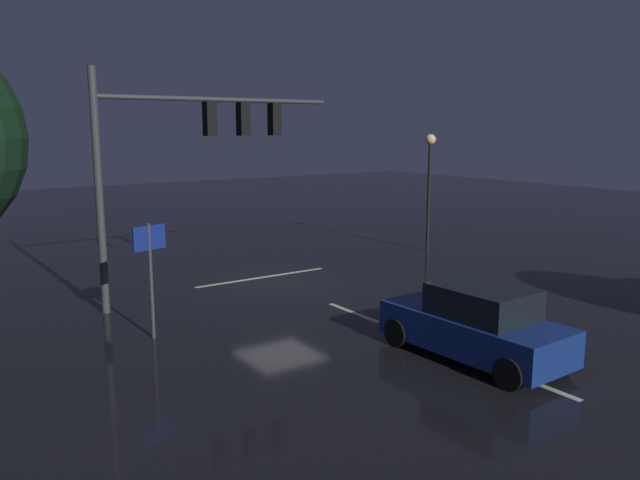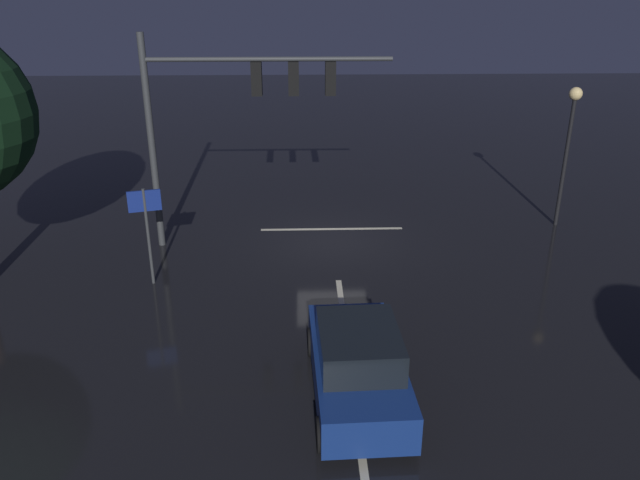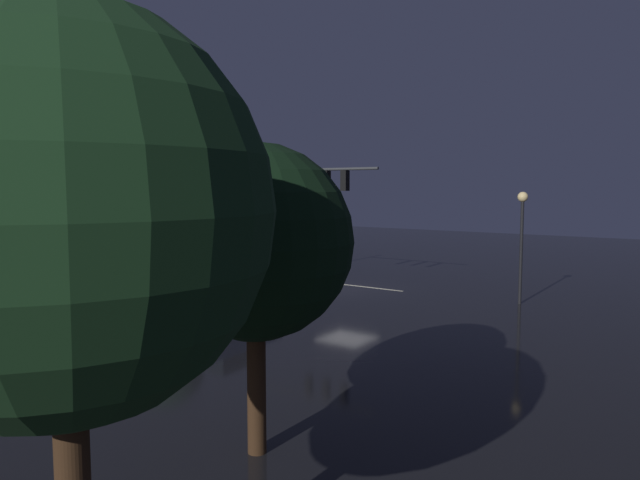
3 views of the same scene
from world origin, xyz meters
TOP-DOWN VIEW (x-y plane):
  - ground_plane at (0.00, 0.00)m, footprint 80.00×80.00m
  - traffic_signal_assembly at (3.01, 0.01)m, footprint 7.55×0.47m
  - lane_dash_far at (0.00, 4.00)m, footprint 0.16×2.20m
  - lane_dash_mid at (0.00, 10.00)m, footprint 0.16×2.20m
  - stop_bar at (0.00, -1.17)m, footprint 5.00×0.16m
  - car_approaching at (-0.06, 8.39)m, footprint 2.04×4.42m
  - street_lamp_left_kerb at (-8.07, -1.35)m, footprint 0.44×0.44m
  - route_sign at (5.39, 2.89)m, footprint 0.88×0.30m

SIDE VIEW (x-z plane):
  - ground_plane at x=0.00m, z-range 0.00..0.00m
  - lane_dash_far at x=0.00m, z-range 0.00..0.01m
  - lane_dash_mid at x=0.00m, z-range 0.00..0.01m
  - stop_bar at x=0.00m, z-range 0.00..0.01m
  - car_approaching at x=-0.06m, z-range -0.05..1.65m
  - route_sign at x=5.39m, z-range 0.63..3.50m
  - street_lamp_left_kerb at x=-8.07m, z-range 0.99..5.87m
  - traffic_signal_assembly at x=3.01m, z-range 1.37..8.11m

